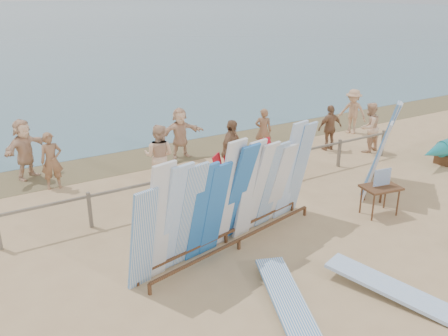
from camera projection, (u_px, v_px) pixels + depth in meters
ground at (302, 237)px, 10.88m from camera, size 160.00×160.00×0.00m
wet_sand_strip at (169, 151)px, 16.64m from camera, size 40.00×2.60×0.01m
fence at (233, 171)px, 13.05m from camera, size 12.08×0.08×0.90m
main_surfboard_rack at (233, 199)px, 10.11m from camera, size 5.11×1.67×2.56m
side_surfboard_rack at (381, 149)px, 13.12m from camera, size 2.23×1.85×2.62m
vendor_table at (379, 199)px, 11.85m from camera, size 1.01×0.79×1.22m
flat_board_e at (289, 309)px, 8.42m from camera, size 1.47×2.72×0.24m
flat_board_a at (396, 298)px, 8.72m from camera, size 1.41×2.73×0.32m
beach_chair_left at (236, 174)px, 13.89m from camera, size 0.59×0.61×0.86m
beach_chair_right at (224, 174)px, 13.89m from camera, size 0.75×0.75×0.83m
stroller at (271, 157)px, 14.89m from camera, size 0.56×0.74×0.95m
beachgoer_11 at (25, 149)px, 13.98m from camera, size 1.70×1.42×1.82m
beachgoer_5 at (180, 133)px, 15.77m from camera, size 1.62×0.66×1.70m
beachgoer_8 at (369, 127)px, 16.34m from camera, size 0.89×0.52×1.73m
beachgoer_4 at (231, 151)px, 13.78m from camera, size 1.17×0.96×1.85m
beachgoer_7 at (263, 131)px, 16.23m from camera, size 0.65×0.59×1.57m
beachgoer_10 at (330, 128)px, 16.52m from camera, size 0.99×0.53×1.61m
beachgoer_2 at (159, 156)px, 13.41m from camera, size 0.94×0.91×1.82m
beachgoer_9 at (353, 112)px, 18.44m from camera, size 0.84×1.22×1.74m
beachgoer_1 at (52, 161)px, 13.29m from camera, size 0.62×0.38×1.64m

